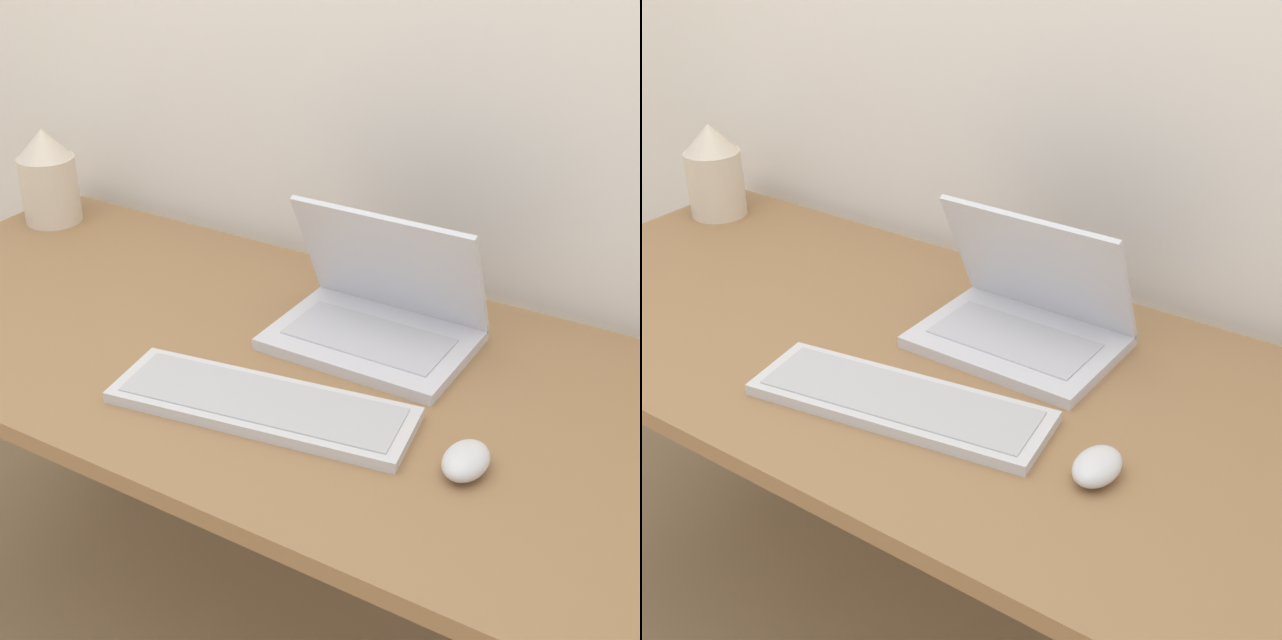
{
  "view_description": "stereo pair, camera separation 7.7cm",
  "coord_description": "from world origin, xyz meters",
  "views": [
    {
      "loc": [
        0.77,
        -0.66,
        1.53
      ],
      "look_at": [
        0.17,
        0.35,
        0.87
      ],
      "focal_mm": 50.0,
      "sensor_mm": 36.0,
      "label": 1
    },
    {
      "loc": [
        0.84,
        -0.62,
        1.53
      ],
      "look_at": [
        0.17,
        0.35,
        0.87
      ],
      "focal_mm": 50.0,
      "sensor_mm": 36.0,
      "label": 2
    }
  ],
  "objects": [
    {
      "name": "vase",
      "position": [
        -0.65,
        0.59,
        0.87
      ],
      "size": [
        0.12,
        0.12,
        0.2
      ],
      "color": "beige",
      "rests_on": "desk"
    },
    {
      "name": "wall_back",
      "position": [
        0.0,
        0.79,
        1.25
      ],
      "size": [
        6.0,
        0.05,
        2.5
      ],
      "color": "white",
      "rests_on": "ground_plane"
    },
    {
      "name": "keyboard",
      "position": [
        0.14,
        0.22,
        0.78
      ],
      "size": [
        0.47,
        0.21,
        0.02
      ],
      "color": "silver",
      "rests_on": "desk"
    },
    {
      "name": "desk",
      "position": [
        0.0,
        0.36,
        0.69
      ],
      "size": [
        1.5,
        0.72,
        0.77
      ],
      "color": "olive",
      "rests_on": "ground_plane"
    },
    {
      "name": "mouse",
      "position": [
        0.45,
        0.24,
        0.79
      ],
      "size": [
        0.06,
        0.09,
        0.04
      ],
      "color": "silver",
      "rests_on": "desk"
    },
    {
      "name": "laptop",
      "position": [
        0.19,
        0.49,
        0.82
      ],
      "size": [
        0.32,
        0.23,
        0.23
      ],
      "color": "silver",
      "rests_on": "desk"
    }
  ]
}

